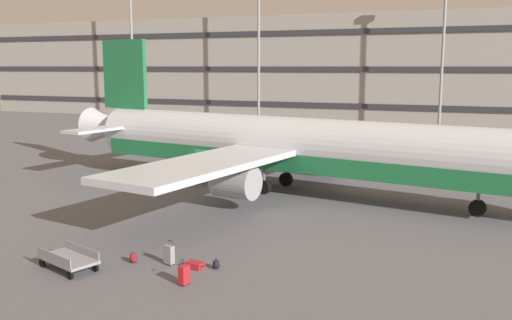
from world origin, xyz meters
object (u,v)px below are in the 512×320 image
suitcase_teal (169,254)px  backpack_scuffed (134,258)px  suitcase_red (195,265)px  backpack_black (217,264)px  airliner (286,146)px  suitcase_laid_flat (184,274)px  baggage_cart (68,259)px

suitcase_teal → backpack_scuffed: 1.53m
suitcase_teal → suitcase_red: bearing=0.2°
suitcase_teal → backpack_black: suitcase_teal is taller
airliner → backpack_black: (1.97, -14.58, -2.76)m
suitcase_red → backpack_scuffed: backpack_scuffed is taller
suitcase_laid_flat → suitcase_teal: size_ratio=0.95×
baggage_cart → suitcase_teal: bearing=29.1°
suitcase_laid_flat → suitcase_teal: (-1.61, 1.69, 0.03)m
airliner → baggage_cart: airliner is taller
suitcase_teal → baggage_cart: suitcase_teal is taller
suitcase_teal → backpack_scuffed: suitcase_teal is taller
suitcase_red → baggage_cart: baggage_cart is taller
suitcase_red → backpack_black: bearing=15.5°
suitcase_teal → suitcase_red: suitcase_teal is taller
suitcase_teal → backpack_scuffed: (-1.46, -0.38, -0.22)m
backpack_black → baggage_cart: (-5.52, -2.19, 0.23)m
airliner → suitcase_red: (1.12, -14.82, -2.82)m
suitcase_teal → backpack_black: bearing=6.8°
suitcase_teal → backpack_scuffed: bearing=-165.6°
airliner → suitcase_teal: size_ratio=35.45×
airliner → suitcase_laid_flat: bearing=-84.6°
suitcase_laid_flat → suitcase_red: (-0.44, 1.69, -0.26)m
airliner → suitcase_teal: 15.04m
suitcase_teal → baggage_cart: 3.99m
airliner → baggage_cart: size_ratio=10.66×
airliner → baggage_cart: bearing=-101.9°
backpack_black → backpack_scuffed: bearing=-170.0°
suitcase_red → baggage_cart: 5.07m
suitcase_laid_flat → backpack_black: (0.42, 1.93, -0.20)m
backpack_scuffed → baggage_cart: (-2.03, -1.57, 0.22)m
suitcase_laid_flat → backpack_black: suitcase_laid_flat is taller
baggage_cart → suitcase_red: bearing=22.7°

